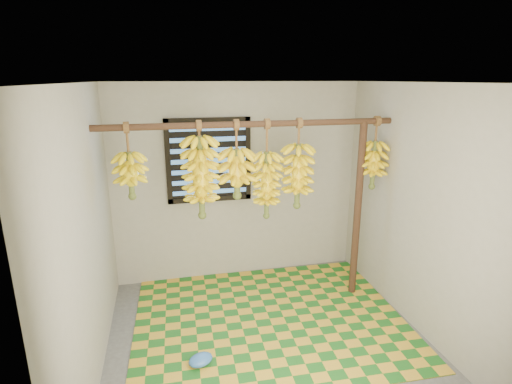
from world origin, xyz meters
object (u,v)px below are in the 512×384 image
object	(u,v)px
plastic_bag	(201,360)
banana_bunch_e	(298,176)
banana_bunch_d	(267,185)
banana_bunch_f	(373,165)
banana_bunch_a	(131,175)
banana_bunch_b	(201,178)
woven_mat	(270,319)
banana_bunch_c	(237,173)
support_post	(357,212)

from	to	relation	value
plastic_bag	banana_bunch_e	world-z (taller)	banana_bunch_e
banana_bunch_d	banana_bunch_e	world-z (taller)	same
plastic_bag	banana_bunch_f	xyz separation A→B (m)	(2.02, 0.85, 1.47)
banana_bunch_a	banana_bunch_f	distance (m)	2.53
banana_bunch_a	banana_bunch_b	size ratio (longest dim) A/B	0.75
banana_bunch_d	banana_bunch_f	size ratio (longest dim) A/B	1.31
banana_bunch_a	banana_bunch_d	size ratio (longest dim) A/B	0.70
woven_mat	banana_bunch_e	size ratio (longest dim) A/B	2.92
plastic_bag	banana_bunch_d	world-z (taller)	banana_bunch_d
banana_bunch_d	banana_bunch_a	bearing A→B (deg)	180.00
banana_bunch_c	banana_bunch_e	size ratio (longest dim) A/B	0.84
banana_bunch_b	banana_bunch_f	size ratio (longest dim) A/B	1.23
banana_bunch_a	banana_bunch_b	bearing A→B (deg)	0.00
support_post	banana_bunch_f	world-z (taller)	banana_bunch_f
banana_bunch_b	banana_bunch_d	bearing A→B (deg)	0.00
support_post	banana_bunch_a	bearing A→B (deg)	180.00
banana_bunch_d	banana_bunch_c	bearing A→B (deg)	180.00
woven_mat	banana_bunch_e	bearing A→B (deg)	40.24
plastic_bag	banana_bunch_b	xyz separation A→B (m)	(0.14, 0.85, 1.43)
banana_bunch_f	banana_bunch_e	bearing A→B (deg)	180.00
woven_mat	banana_bunch_b	world-z (taller)	banana_bunch_b
support_post	woven_mat	bearing A→B (deg)	-163.73
banana_bunch_a	banana_bunch_e	bearing A→B (deg)	0.00
banana_bunch_c	support_post	bearing A→B (deg)	0.00
plastic_bag	banana_bunch_f	distance (m)	2.64
woven_mat	banana_bunch_d	size ratio (longest dim) A/B	2.67
banana_bunch_a	banana_bunch_c	bearing A→B (deg)	0.00
banana_bunch_b	banana_bunch_e	xyz separation A→B (m)	(1.01, 0.00, -0.04)
banana_bunch_d	banana_bunch_f	world-z (taller)	same
support_post	banana_bunch_d	distance (m)	1.12
banana_bunch_b	banana_bunch_c	size ratio (longest dim) A/B	1.23
banana_bunch_e	banana_bunch_c	bearing A→B (deg)	180.00
banana_bunch_a	woven_mat	bearing A→B (deg)	-13.91
support_post	banana_bunch_c	distance (m)	1.46
support_post	banana_bunch_a	world-z (taller)	banana_bunch_a
woven_mat	banana_bunch_f	bearing A→B (deg)	14.40
support_post	banana_bunch_b	size ratio (longest dim) A/B	2.06
banana_bunch_b	banana_bunch_e	distance (m)	1.01
plastic_bag	banana_bunch_a	xyz separation A→B (m)	(-0.52, 0.85, 1.50)
banana_bunch_a	banana_bunch_e	size ratio (longest dim) A/B	0.77
support_post	banana_bunch_e	world-z (taller)	banana_bunch_e
banana_bunch_c	banana_bunch_d	world-z (taller)	same
plastic_bag	banana_bunch_c	size ratio (longest dim) A/B	0.29
woven_mat	banana_bunch_a	world-z (taller)	banana_bunch_a
plastic_bag	banana_bunch_c	xyz separation A→B (m)	(0.50, 0.85, 1.46)
support_post	banana_bunch_e	xyz separation A→B (m)	(-0.72, 0.00, 0.45)
plastic_bag	banana_bunch_d	bearing A→B (deg)	46.20
woven_mat	banana_bunch_c	distance (m)	1.56
support_post	plastic_bag	distance (m)	2.26
woven_mat	banana_bunch_e	world-z (taller)	banana_bunch_e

